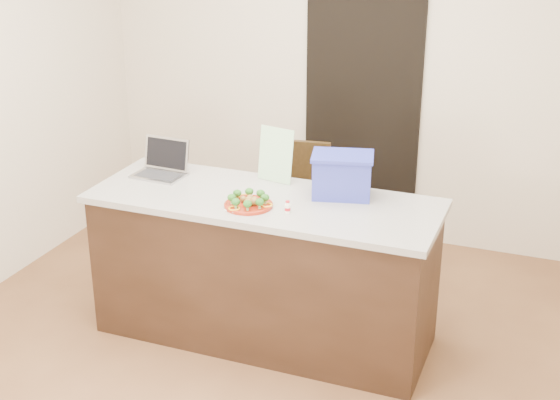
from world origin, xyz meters
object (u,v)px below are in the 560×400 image
at_px(laptop, 163,165).
at_px(blue_box, 342,175).
at_px(plate, 248,205).
at_px(napkin, 241,209).
at_px(island, 264,268).
at_px(yogurt_bottle, 288,208).
at_px(chair, 295,201).

distance_m(laptop, blue_box, 1.16).
bearing_deg(plate, napkin, -117.11).
height_order(island, laptop, laptop).
relative_size(plate, yogurt_bottle, 3.97).
distance_m(island, plate, 0.49).
xyz_separation_m(island, plate, (-0.03, -0.15, 0.47)).
xyz_separation_m(island, napkin, (-0.06, -0.20, 0.46)).
xyz_separation_m(napkin, chair, (-0.07, 1.08, -0.38)).
height_order(yogurt_bottle, laptop, laptop).
distance_m(yogurt_bottle, laptop, 1.00).
bearing_deg(blue_box, yogurt_bottle, -133.75).
bearing_deg(plate, island, 78.85).
xyz_separation_m(island, laptop, (-0.75, 0.15, 0.52)).
distance_m(plate, chair, 1.11).
bearing_deg(island, plate, -101.15).
height_order(blue_box, chair, blue_box).
bearing_deg(blue_box, plate, -155.25).
bearing_deg(island, blue_box, 25.89).
bearing_deg(yogurt_bottle, plate, 179.45).
relative_size(yogurt_bottle, chair, 0.07).
bearing_deg(blue_box, chair, 114.70).
relative_size(plate, laptop, 0.86).
xyz_separation_m(yogurt_bottle, chair, (-0.34, 1.03, -0.40)).
bearing_deg(blue_box, island, -167.99).
bearing_deg(chair, blue_box, -59.00).
height_order(island, chair, chair).
bearing_deg(yogurt_bottle, chair, 108.08).
bearing_deg(napkin, island, 74.62).
bearing_deg(napkin, yogurt_bottle, 10.35).
relative_size(napkin, yogurt_bottle, 1.96).
bearing_deg(plate, chair, 95.53).
xyz_separation_m(laptop, blue_box, (1.16, 0.05, 0.07)).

